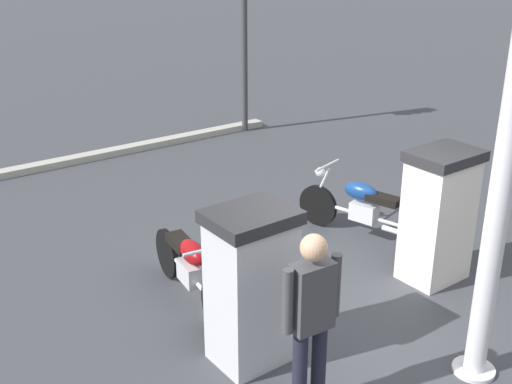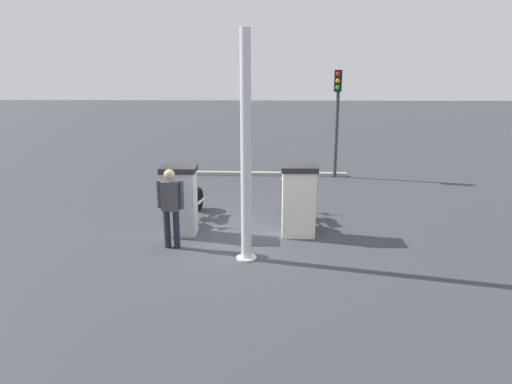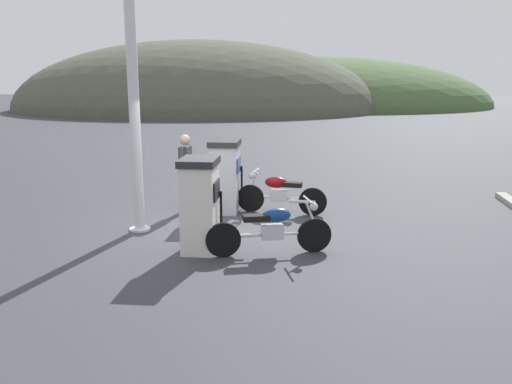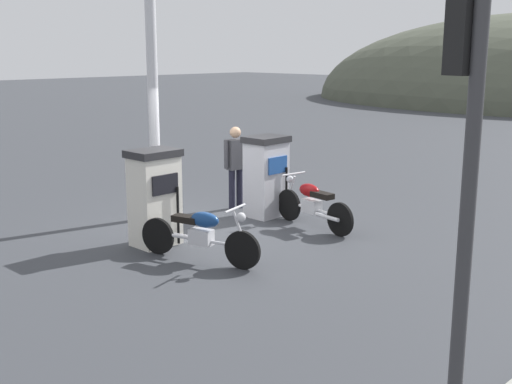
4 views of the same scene
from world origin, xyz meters
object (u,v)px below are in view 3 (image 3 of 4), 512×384
at_px(motorcycle_far_pump, 280,193).
at_px(canopy_support_pole, 135,122).
at_px(fuel_pump_near, 200,204).
at_px(attendant_person, 186,167).
at_px(fuel_pump_far, 225,176).
at_px(motorcycle_near_pump, 271,228).

height_order(motorcycle_far_pump, canopy_support_pole, canopy_support_pole).
distance_m(fuel_pump_near, attendant_person, 2.82).
distance_m(fuel_pump_far, motorcycle_far_pump, 1.23).
bearing_deg(canopy_support_pole, attendant_person, 70.68).
height_order(fuel_pump_far, motorcycle_far_pump, fuel_pump_far).
relative_size(fuel_pump_far, motorcycle_far_pump, 0.80).
distance_m(motorcycle_near_pump, canopy_support_pole, 3.31).
bearing_deg(motorcycle_far_pump, fuel_pump_far, 178.32).
relative_size(fuel_pump_far, attendant_person, 0.94).
xyz_separation_m(fuel_pump_far, motorcycle_far_pump, (1.18, -0.03, -0.34)).
bearing_deg(canopy_support_pole, motorcycle_near_pump, -23.70).
relative_size(fuel_pump_far, canopy_support_pole, 0.36).
xyz_separation_m(fuel_pump_near, motorcycle_near_pump, (1.21, -0.07, -0.36)).
height_order(fuel_pump_near, attendant_person, attendant_person).
relative_size(fuel_pump_near, motorcycle_near_pump, 0.77).
bearing_deg(motorcycle_near_pump, fuel_pump_near, 176.88).
bearing_deg(fuel_pump_far, canopy_support_pole, -132.13).
height_order(fuel_pump_far, canopy_support_pole, canopy_support_pole).
xyz_separation_m(motorcycle_near_pump, motorcycle_far_pump, (-0.03, 2.69, 0.01)).
distance_m(motorcycle_far_pump, attendant_person, 2.11).
xyz_separation_m(motorcycle_near_pump, attendant_person, (-2.08, 2.74, 0.51)).
bearing_deg(motorcycle_near_pump, motorcycle_far_pump, 90.60).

